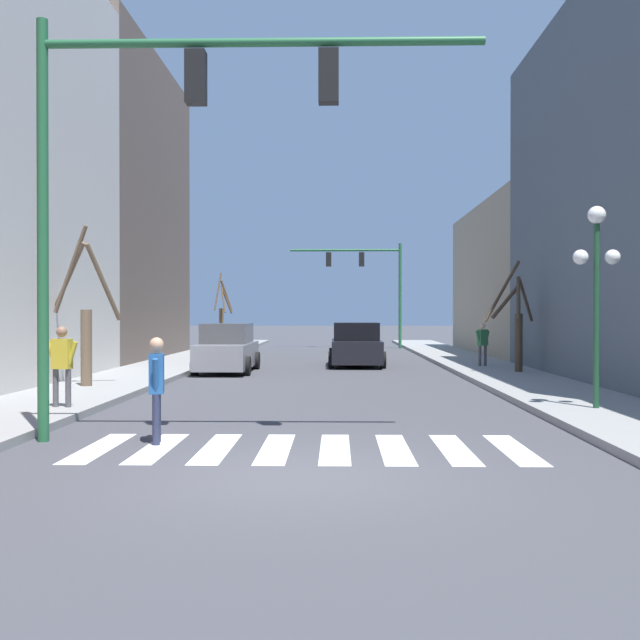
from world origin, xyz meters
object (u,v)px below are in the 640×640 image
car_parked_left_near (357,339)px  street_tree_left_near (222,316)px  pedestrian_waiting_at_curb (483,340)px  pedestrian_near_right_corner (62,359)px  street_tree_right_far (84,321)px  pedestrian_on_left_sidewalk (157,381)px  street_lamp_right_corner (597,265)px  traffic_signal_near (167,134)px  street_tree_left_mid (516,324)px  traffic_signal_far (368,272)px  car_driving_toward_lane (227,349)px  car_parked_left_mid (356,346)px

car_parked_left_near → street_tree_left_near: street_tree_left_near is taller
car_parked_left_near → pedestrian_waiting_at_curb: pedestrian_waiting_at_curb is taller
pedestrian_near_right_corner → street_tree_right_far: bearing=114.0°
pedestrian_on_left_sidewalk → street_tree_left_near: bearing=-3.2°
street_lamp_right_corner → street_tree_left_near: size_ratio=0.95×
traffic_signal_near → street_tree_left_near: size_ratio=1.66×
traffic_signal_near → car_parked_left_near: bearing=82.3°
street_tree_left_mid → street_tree_right_far: street_tree_right_far is taller
car_parked_left_near → pedestrian_near_right_corner: (-6.66, -24.68, 0.38)m
traffic_signal_far → car_driving_toward_lane: 19.61m
street_tree_right_far → street_tree_left_mid: bearing=21.4°
pedestrian_near_right_corner → street_tree_left_mid: 14.94m
traffic_signal_far → pedestrian_near_right_corner: 30.58m
traffic_signal_far → street_tree_left_near: (-8.52, -1.26, -2.58)m
car_parked_left_mid → pedestrian_near_right_corner: size_ratio=2.86×
car_driving_toward_lane → traffic_signal_near: bearing=-175.4°
traffic_signal_near → car_parked_left_near: 28.46m
pedestrian_near_right_corner → street_tree_right_far: (-1.11, 4.63, 0.74)m
car_driving_toward_lane → pedestrian_near_right_corner: pedestrian_near_right_corner is taller
car_parked_left_mid → pedestrian_on_left_sidewalk: 18.14m
traffic_signal_far → street_tree_left_mid: traffic_signal_far is taller
street_lamp_right_corner → pedestrian_near_right_corner: street_lamp_right_corner is taller
car_parked_left_near → pedestrian_near_right_corner: 25.56m
pedestrian_near_right_corner → car_driving_toward_lane: bearing=91.5°
traffic_signal_near → pedestrian_on_left_sidewalk: bearing=-130.7°
traffic_signal_near → pedestrian_on_left_sidewalk: 3.92m
traffic_signal_far → street_lamp_right_corner: 29.60m
traffic_signal_near → street_tree_right_far: (-4.01, 7.85, -3.04)m
pedestrian_waiting_at_curb → street_tree_right_far: (-12.02, -7.64, 0.78)m
car_parked_left_near → street_tree_left_mid: 15.90m
traffic_signal_near → street_lamp_right_corner: size_ratio=1.75×
street_lamp_right_corner → pedestrian_near_right_corner: 11.00m
traffic_signal_far → street_lamp_right_corner: bearing=-83.4°
car_driving_toward_lane → street_tree_left_mid: (9.73, -1.52, 0.92)m
traffic_signal_near → pedestrian_waiting_at_curb: (8.01, 15.48, -3.83)m
car_parked_left_mid → street_tree_left_near: 15.71m
traffic_signal_far → street_tree_right_far: (-8.57, -24.83, -2.67)m
traffic_signal_near → street_lamp_right_corner: (7.93, 3.31, -1.87)m
street_lamp_right_corner → street_tree_right_far: bearing=159.2°
street_tree_right_far → car_parked_left_mid: bearing=52.6°
street_lamp_right_corner → street_tree_left_near: (-11.90, 28.11, -1.10)m
pedestrian_on_left_sidewalk → pedestrian_waiting_at_curb: bearing=-37.6°
traffic_signal_far → street_lamp_right_corner: size_ratio=1.63×
street_lamp_right_corner → pedestrian_near_right_corner: size_ratio=2.48×
pedestrian_on_left_sidewalk → street_tree_left_mid: (8.71, 12.93, 0.73)m
pedestrian_on_left_sidewalk → traffic_signal_far: bearing=-18.3°
traffic_signal_far → car_parked_left_mid: size_ratio=1.41×
traffic_signal_far → pedestrian_near_right_corner: traffic_signal_far is taller
traffic_signal_far → street_tree_left_mid: bearing=-78.6°
traffic_signal_far → pedestrian_waiting_at_curb: size_ratio=4.22×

